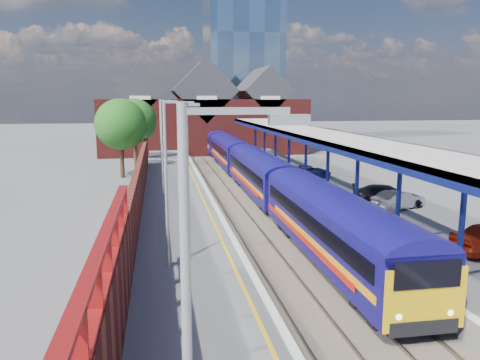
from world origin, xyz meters
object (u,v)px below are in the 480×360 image
Objects in this scene: parked_car_dark at (387,196)px; lamp_post_a at (199,357)px; parked_car_silver at (398,200)px; train at (243,159)px; platform_sign at (181,167)px; parked_car_blue at (309,172)px; lamp_post_c at (164,140)px; lamp_post_d at (162,128)px; lamp_post_b at (169,174)px.

lamp_post_a is at bearing 170.76° from parked_car_dark.
lamp_post_a is at bearing 126.88° from parked_car_silver.
train is 10.69m from platform_sign.
parked_car_blue is (11.55, 2.86, -1.12)m from platform_sign.
lamp_post_c is 16.38m from parked_car_dark.
lamp_post_c is at bearing 90.00° from lamp_post_a.
train is at bearing 40.77° from parked_car_blue.
parked_car_silver is (14.75, -23.91, -3.38)m from lamp_post_d.
lamp_post_a is 27.64m from parked_car_dark.
platform_sign reaches higher than parked_car_silver.
lamp_post_b is (0.00, 14.00, 0.00)m from lamp_post_a.
lamp_post_c is at bearing 42.39° from parked_car_silver.
lamp_post_a is (-7.86, -40.48, 2.87)m from train.
lamp_post_b is at bearing -90.00° from lamp_post_d.
lamp_post_c is (0.00, 30.00, 0.00)m from lamp_post_a.
parked_car_dark is at bearing 32.46° from lamp_post_b.
platform_sign is (-6.49, -8.48, 0.57)m from train.
lamp_post_d is (0.00, 16.00, 0.00)m from lamp_post_c.
lamp_post_b is 1.88× the size of parked_car_silver.
parked_car_silver is (14.75, -7.91, -3.38)m from lamp_post_c.
parked_car_silver is 0.81× the size of parked_car_dark.
platform_sign is 16.69m from parked_car_silver.
train is 9.42× the size of lamp_post_b.
platform_sign is (1.36, 2.00, -2.30)m from lamp_post_c.
lamp_post_b reaches higher than platform_sign.
parked_car_silver is at bearing 28.74° from lamp_post_b.
platform_sign is (1.36, -14.00, -2.30)m from lamp_post_d.
lamp_post_a is 26.77m from parked_car_silver.
lamp_post_d is at bearing 90.00° from lamp_post_c.
lamp_post_c is (-7.86, -10.48, 2.87)m from train.
platform_sign is at bearing -127.45° from train.
lamp_post_b is (-7.86, -26.48, 2.87)m from train.
parked_car_blue is (12.92, 20.86, -3.43)m from lamp_post_b.
lamp_post_b reaches higher than parked_car_blue.
lamp_post_b and lamp_post_d have the same top height.
parked_car_blue is (-1.64, 11.61, -0.10)m from parked_car_dark.
lamp_post_b is 32.00m from lamp_post_d.
lamp_post_c is 1.52× the size of parked_car_dark.
parked_car_blue is at bearing 13.92° from platform_sign.
lamp_post_c is 16.00m from lamp_post_d.
train is at bearing 53.14° from lamp_post_c.
lamp_post_b is at bearing -94.33° from platform_sign.
train reaches higher than parked_car_dark.
lamp_post_c reaches higher than parked_car_blue.
platform_sign is 15.86m from parked_car_dark.
parked_car_blue is at bearing 30.84° from parked_car_dark.
lamp_post_a reaches higher than parked_car_blue.
platform_sign is at bearing 34.08° from parked_car_silver.
lamp_post_d is 14.25m from platform_sign.
lamp_post_c is 14.22m from parked_car_blue.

